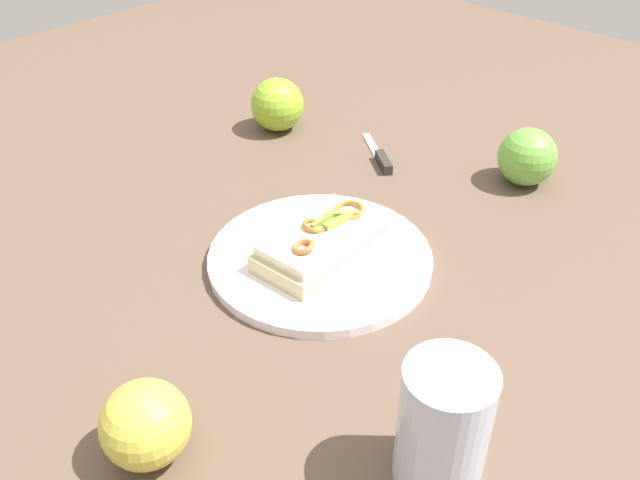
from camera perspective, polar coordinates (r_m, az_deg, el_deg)
ground_plane at (r=0.80m, az=0.00°, el=-1.88°), size 2.00×2.00×0.00m
plate at (r=0.79m, az=0.00°, el=-1.53°), size 0.26×0.26×0.01m
sandwich at (r=0.78m, az=0.04°, el=-0.14°), size 0.16×0.09×0.05m
apple_0 at (r=0.59m, az=-14.54°, el=-14.86°), size 0.11×0.11×0.08m
apple_1 at (r=1.08m, az=-3.64°, el=11.36°), size 0.11×0.11×0.08m
apple_2 at (r=0.97m, az=17.13°, el=6.74°), size 0.09×0.09×0.08m
drinking_glass at (r=0.56m, az=10.38°, el=-15.25°), size 0.07×0.07×0.12m
knife at (r=1.00m, az=5.14°, el=6.98°), size 0.09×0.11×0.01m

